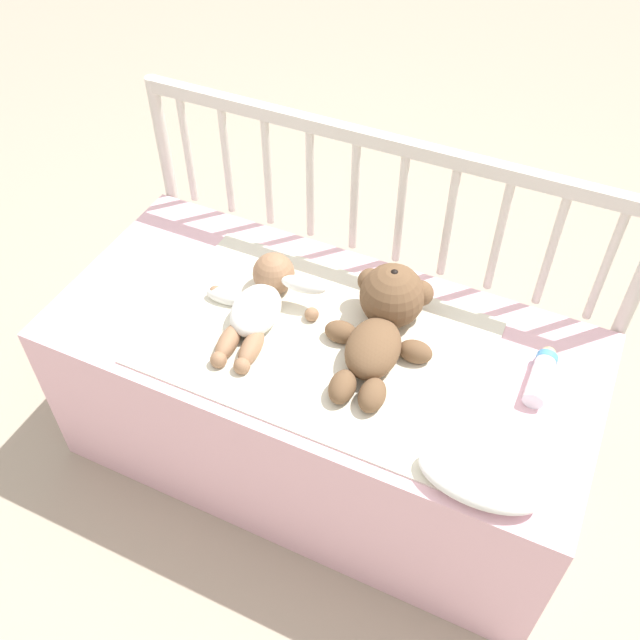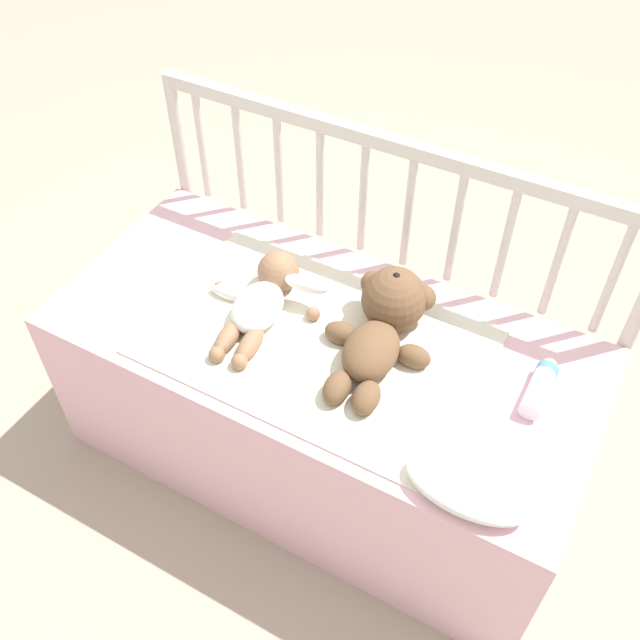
# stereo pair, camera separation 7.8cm
# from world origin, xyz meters

# --- Properties ---
(ground_plane) EXTENTS (12.00, 12.00, 0.00)m
(ground_plane) POSITION_xyz_m (0.00, 0.00, 0.00)
(ground_plane) COLOR tan
(crib_mattress) EXTENTS (1.35, 0.63, 0.51)m
(crib_mattress) POSITION_xyz_m (0.00, 0.00, 0.26)
(crib_mattress) COLOR #EDB7C6
(crib_mattress) RESTS_ON ground_plane
(crib_rail) EXTENTS (1.35, 0.04, 0.88)m
(crib_rail) POSITION_xyz_m (-0.00, 0.34, 0.63)
(crib_rail) COLOR beige
(crib_rail) RESTS_ON ground_plane
(blanket) EXTENTS (0.80, 0.52, 0.01)m
(blanket) POSITION_xyz_m (0.00, -0.03, 0.51)
(blanket) COLOR silver
(blanket) RESTS_ON crib_mattress
(teddy_bear) EXTENTS (0.27, 0.40, 0.16)m
(teddy_bear) POSITION_xyz_m (0.14, 0.06, 0.58)
(teddy_bear) COLOR brown
(teddy_bear) RESTS_ON crib_mattress
(baby) EXTENTS (0.30, 0.36, 0.11)m
(baby) POSITION_xyz_m (-0.17, 0.00, 0.55)
(baby) COLOR white
(baby) RESTS_ON crib_mattress
(small_pillow) EXTENTS (0.26, 0.13, 0.06)m
(small_pillow) POSITION_xyz_m (0.46, -0.25, 0.54)
(small_pillow) COLOR white
(small_pillow) RESTS_ON crib_mattress
(baby_bottle) EXTENTS (0.05, 0.17, 0.05)m
(baby_bottle) POSITION_xyz_m (0.52, 0.08, 0.53)
(baby_bottle) COLOR white
(baby_bottle) RESTS_ON crib_mattress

